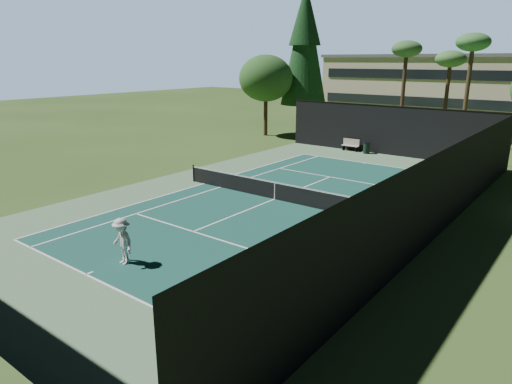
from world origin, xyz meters
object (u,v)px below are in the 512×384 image
(player, at_px, (122,241))
(tennis_ball_d, at_px, (231,171))
(park_bench, at_px, (351,144))
(tennis_ball_a, at_px, (52,244))
(tennis_ball_c, at_px, (285,185))
(trash_bin, at_px, (366,148))
(tennis_net, at_px, (275,190))
(tennis_ball_b, at_px, (247,182))

(player, bearing_deg, tennis_ball_d, 123.32)
(player, distance_m, park_bench, 26.35)
(tennis_ball_a, height_order, tennis_ball_d, tennis_ball_d)
(tennis_ball_c, relative_size, trash_bin, 0.07)
(tennis_net, distance_m, tennis_ball_c, 3.01)
(tennis_ball_b, bearing_deg, tennis_ball_d, 149.23)
(tennis_ball_a, bearing_deg, trash_bin, 85.30)
(trash_bin, bearing_deg, park_bench, 169.30)
(tennis_ball_c, bearing_deg, tennis_net, -66.70)
(tennis_ball_d, bearing_deg, trash_bin, 68.32)
(tennis_ball_a, relative_size, tennis_ball_d, 0.90)
(tennis_ball_c, bearing_deg, tennis_ball_d, 171.43)
(tennis_ball_a, relative_size, tennis_ball_c, 0.85)
(player, bearing_deg, park_bench, 105.54)
(tennis_ball_a, height_order, tennis_ball_c, tennis_ball_c)
(tennis_net, xyz_separation_m, player, (0.30, -10.42, 0.37))
(tennis_ball_a, bearing_deg, tennis_ball_c, 79.58)
(tennis_ball_b, distance_m, tennis_ball_c, 2.46)
(tennis_ball_c, height_order, trash_bin, trash_bin)
(player, height_order, tennis_ball_d, player)
(tennis_ball_a, distance_m, tennis_ball_b, 12.92)
(tennis_ball_a, distance_m, tennis_ball_c, 14.06)
(tennis_ball_c, xyz_separation_m, park_bench, (-1.96, 12.98, 0.51))
(tennis_ball_b, xyz_separation_m, trash_bin, (1.92, 13.58, 0.44))
(player, bearing_deg, tennis_ball_c, 104.44)
(tennis_ball_d, distance_m, park_bench, 12.62)
(tennis_ball_b, relative_size, tennis_ball_c, 1.05)
(tennis_ball_b, relative_size, trash_bin, 0.08)
(tennis_ball_b, height_order, trash_bin, trash_bin)
(tennis_ball_a, bearing_deg, player, 9.64)
(tennis_ball_c, distance_m, park_bench, 13.13)
(tennis_ball_d, xyz_separation_m, park_bench, (3.14, 12.21, 0.51))
(trash_bin, bearing_deg, tennis_net, -84.31)
(trash_bin, bearing_deg, player, -85.94)
(tennis_ball_a, distance_m, park_bench, 26.81)
(tennis_ball_b, height_order, tennis_ball_c, tennis_ball_b)
(tennis_ball_a, distance_m, trash_bin, 26.59)
(tennis_ball_c, bearing_deg, player, -83.62)
(tennis_ball_c, distance_m, tennis_ball_d, 5.15)
(tennis_ball_d, relative_size, park_bench, 0.04)
(tennis_ball_c, bearing_deg, park_bench, 98.59)
(tennis_ball_b, bearing_deg, tennis_ball_a, -91.13)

